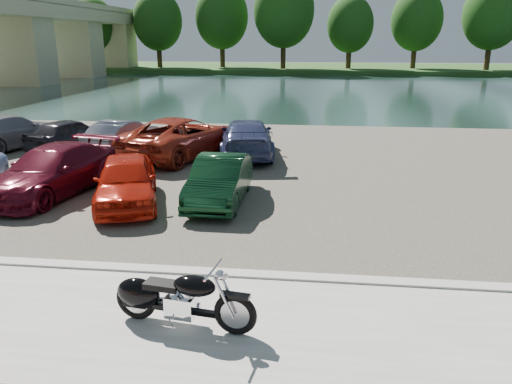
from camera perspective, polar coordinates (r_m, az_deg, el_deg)
ground at (r=8.03m, az=-6.29°, el=-16.16°), size 200.00×200.00×0.00m
promenade at (r=7.21m, az=-8.17°, el=-20.09°), size 60.00×6.00×0.10m
kerb at (r=9.70m, az=-3.67°, el=-9.43°), size 60.00×0.30×0.14m
parking_lot at (r=18.14m, az=1.40°, el=3.07°), size 60.00×18.00×0.04m
river at (r=46.77m, az=4.80°, el=11.54°), size 120.00×40.00×0.00m
far_bank at (r=78.66m, az=5.70°, el=13.91°), size 120.00×24.00×0.60m
bridge at (r=56.04m, az=-26.34°, el=16.47°), size 7.00×56.00×8.55m
far_trees at (r=72.45m, az=9.41°, el=19.21°), size 70.25×10.68×12.52m
motorcycle at (r=7.99m, az=-9.68°, el=-11.80°), size 2.32×0.79×1.05m
car_3 at (r=15.69m, az=-22.21°, el=2.27°), size 2.77×5.06×1.39m
car_4 at (r=14.04m, az=-14.62°, el=1.28°), size 2.75×4.26×1.35m
car_5 at (r=13.83m, az=-4.16°, el=1.38°), size 1.36×3.85×1.26m
car_7 at (r=23.23m, az=-26.30°, el=6.23°), size 3.39×5.24×1.41m
car_8 at (r=21.96m, az=-20.56°, el=6.23°), size 2.70×4.12×1.30m
car_9 at (r=21.00m, az=-14.98°, el=6.25°), size 2.11×4.08×1.28m
car_10 at (r=19.57m, az=-8.61°, el=6.25°), size 4.22×6.02×1.53m
car_11 at (r=19.47m, az=-1.07°, el=6.23°), size 2.71×5.15×1.42m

